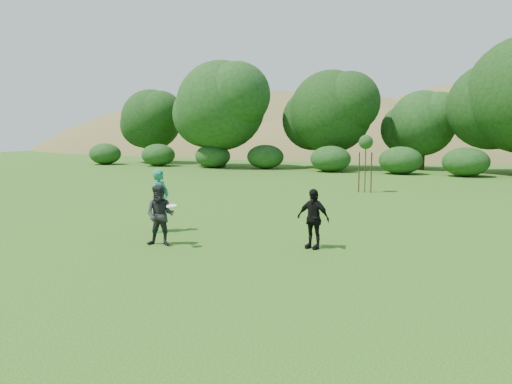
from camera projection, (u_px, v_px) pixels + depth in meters
ground at (213, 246)px, 13.04m from camera, size 120.00×120.00×0.00m
player_teal at (160, 200)px, 14.91m from camera, size 0.46×0.69×1.88m
player_grey at (160, 215)px, 13.05m from camera, size 0.90×0.77×1.61m
player_black at (313, 219)px, 12.73m from camera, size 0.97×0.58×1.54m
frisbee at (172, 206)px, 12.69m from camera, size 0.27×0.27×0.07m
sapling at (366, 144)px, 24.51m from camera, size 0.70×0.70×2.85m
hillside at (411, 229)px, 77.60m from camera, size 150.00×72.00×52.00m
tree_row at (424, 107)px, 37.63m from camera, size 53.92×10.38×9.62m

